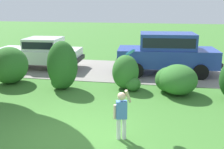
{
  "coord_description": "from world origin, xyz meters",
  "views": [
    {
      "loc": [
        2.18,
        -5.91,
        3.26
      ],
      "look_at": [
        0.62,
        2.18,
        1.1
      ],
      "focal_mm": 44.02,
      "sensor_mm": 36.0,
      "label": 1
    }
  ],
  "objects_px": {
    "parked_sedan": "(40,52)",
    "child_thrower": "(122,112)",
    "frisbee": "(130,52)",
    "parked_suv": "(167,51)"
  },
  "relations": [
    {
      "from": "child_thrower",
      "to": "parked_sedan",
      "type": "bearing_deg",
      "value": 127.99
    },
    {
      "from": "parked_sedan",
      "to": "child_thrower",
      "type": "bearing_deg",
      "value": -52.01
    },
    {
      "from": "parked_sedan",
      "to": "frisbee",
      "type": "relative_size",
      "value": 15.41
    },
    {
      "from": "parked_sedan",
      "to": "child_thrower",
      "type": "xyz_separation_m",
      "value": [
        5.25,
        -6.72,
        -0.13
      ]
    },
    {
      "from": "parked_suv",
      "to": "child_thrower",
      "type": "height_order",
      "value": "parked_suv"
    },
    {
      "from": "parked_suv",
      "to": "parked_sedan",
      "type": "bearing_deg",
      "value": -179.62
    },
    {
      "from": "parked_sedan",
      "to": "child_thrower",
      "type": "distance_m",
      "value": 8.53
    },
    {
      "from": "parked_sedan",
      "to": "parked_suv",
      "type": "bearing_deg",
      "value": 0.38
    },
    {
      "from": "parked_suv",
      "to": "frisbee",
      "type": "distance_m",
      "value": 5.87
    },
    {
      "from": "frisbee",
      "to": "parked_sedan",
      "type": "bearing_deg",
      "value": 133.12
    }
  ]
}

